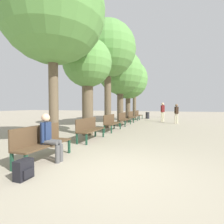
{
  "coord_description": "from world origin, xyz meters",
  "views": [
    {
      "loc": [
        1.18,
        -3.67,
        1.49
      ],
      "look_at": [
        -1.26,
        3.5,
        1.19
      ],
      "focal_mm": 28.0,
      "sensor_mm": 36.0,
      "label": 1
    }
  ],
  "objects_px": {
    "bench_row_2": "(111,122)",
    "trash_bin": "(147,115)",
    "tree_row_1": "(87,65)",
    "pedestrian_far": "(163,109)",
    "bench_row_1": "(89,128)",
    "bench_row_5": "(138,114)",
    "tree_row_2": "(108,50)",
    "bench_row_4": "(132,116)",
    "tree_row_4": "(128,80)",
    "pedestrian_near": "(176,112)",
    "tree_row_0": "(52,11)",
    "person_seated": "(49,136)",
    "bench_row_0": "(42,141)",
    "pedestrian_mid": "(163,111)",
    "bench_row_3": "(124,118)",
    "tree_row_3": "(120,73)",
    "backpack": "(24,170)",
    "tree_row_5": "(135,79)"
  },
  "relations": [
    {
      "from": "bench_row_1",
      "to": "trash_bin",
      "type": "distance_m",
      "value": 12.81
    },
    {
      "from": "bench_row_1",
      "to": "trash_bin",
      "type": "relative_size",
      "value": 2.49
    },
    {
      "from": "tree_row_2",
      "to": "tree_row_1",
      "type": "bearing_deg",
      "value": -90.0
    },
    {
      "from": "pedestrian_near",
      "to": "bench_row_5",
      "type": "bearing_deg",
      "value": 139.25
    },
    {
      "from": "bench_row_4",
      "to": "backpack",
      "type": "distance_m",
      "value": 12.6
    },
    {
      "from": "pedestrian_mid",
      "to": "tree_row_5",
      "type": "bearing_deg",
      "value": 135.05
    },
    {
      "from": "bench_row_0",
      "to": "tree_row_2",
      "type": "height_order",
      "value": "tree_row_2"
    },
    {
      "from": "tree_row_5",
      "to": "pedestrian_mid",
      "type": "relative_size",
      "value": 3.29
    },
    {
      "from": "bench_row_1",
      "to": "tree_row_1",
      "type": "height_order",
      "value": "tree_row_1"
    },
    {
      "from": "bench_row_4",
      "to": "tree_row_4",
      "type": "distance_m",
      "value": 3.68
    },
    {
      "from": "backpack",
      "to": "pedestrian_near",
      "type": "distance_m",
      "value": 12.69
    },
    {
      "from": "bench_row_5",
      "to": "tree_row_1",
      "type": "distance_m",
      "value": 10.71
    },
    {
      "from": "person_seated",
      "to": "pedestrian_mid",
      "type": "height_order",
      "value": "pedestrian_mid"
    },
    {
      "from": "tree_row_3",
      "to": "person_seated",
      "type": "bearing_deg",
      "value": -84.73
    },
    {
      "from": "tree_row_2",
      "to": "pedestrian_far",
      "type": "distance_m",
      "value": 12.52
    },
    {
      "from": "tree_row_1",
      "to": "person_seated",
      "type": "height_order",
      "value": "tree_row_1"
    },
    {
      "from": "bench_row_3",
      "to": "pedestrian_near",
      "type": "height_order",
      "value": "pedestrian_near"
    },
    {
      "from": "bench_row_4",
      "to": "tree_row_5",
      "type": "bearing_deg",
      "value": 98.94
    },
    {
      "from": "pedestrian_mid",
      "to": "tree_row_0",
      "type": "bearing_deg",
      "value": -106.22
    },
    {
      "from": "tree_row_0",
      "to": "trash_bin",
      "type": "relative_size",
      "value": 9.23
    },
    {
      "from": "bench_row_1",
      "to": "tree_row_2",
      "type": "xyz_separation_m",
      "value": [
        -0.67,
        4.13,
        4.56
      ]
    },
    {
      "from": "tree_row_4",
      "to": "backpack",
      "type": "relative_size",
      "value": 14.72
    },
    {
      "from": "backpack",
      "to": "pedestrian_mid",
      "type": "distance_m",
      "value": 13.81
    },
    {
      "from": "pedestrian_near",
      "to": "pedestrian_mid",
      "type": "xyz_separation_m",
      "value": [
        -1.13,
        1.37,
        0.07
      ]
    },
    {
      "from": "bench_row_2",
      "to": "bench_row_3",
      "type": "relative_size",
      "value": 1.0
    },
    {
      "from": "backpack",
      "to": "tree_row_4",
      "type": "bearing_deg",
      "value": 94.93
    },
    {
      "from": "bench_row_3",
      "to": "tree_row_0",
      "type": "relative_size",
      "value": 0.27
    },
    {
      "from": "bench_row_2",
      "to": "trash_bin",
      "type": "relative_size",
      "value": 2.49
    },
    {
      "from": "tree_row_1",
      "to": "pedestrian_near",
      "type": "distance_m",
      "value": 8.72
    },
    {
      "from": "tree_row_2",
      "to": "tree_row_4",
      "type": "relative_size",
      "value": 1.19
    },
    {
      "from": "bench_row_2",
      "to": "pedestrian_near",
      "type": "bearing_deg",
      "value": 55.73
    },
    {
      "from": "backpack",
      "to": "pedestrian_mid",
      "type": "height_order",
      "value": "pedestrian_mid"
    },
    {
      "from": "bench_row_3",
      "to": "bench_row_4",
      "type": "relative_size",
      "value": 1.0
    },
    {
      "from": "tree_row_0",
      "to": "tree_row_3",
      "type": "bearing_deg",
      "value": 90.0
    },
    {
      "from": "bench_row_2",
      "to": "bench_row_5",
      "type": "distance_m",
      "value": 8.61
    },
    {
      "from": "pedestrian_near",
      "to": "pedestrian_mid",
      "type": "height_order",
      "value": "pedestrian_mid"
    },
    {
      "from": "person_seated",
      "to": "pedestrian_far",
      "type": "distance_m",
      "value": 18.53
    },
    {
      "from": "tree_row_4",
      "to": "pedestrian_far",
      "type": "xyz_separation_m",
      "value": [
        2.99,
        5.78,
        -2.98
      ]
    },
    {
      "from": "tree_row_1",
      "to": "pedestrian_far",
      "type": "relative_size",
      "value": 2.84
    },
    {
      "from": "tree_row_1",
      "to": "person_seated",
      "type": "distance_m",
      "value": 5.02
    },
    {
      "from": "tree_row_4",
      "to": "bench_row_0",
      "type": "bearing_deg",
      "value": -86.95
    },
    {
      "from": "bench_row_2",
      "to": "bench_row_4",
      "type": "bearing_deg",
      "value": 90.0
    },
    {
      "from": "tree_row_2",
      "to": "bench_row_2",
      "type": "bearing_deg",
      "value": -61.88
    },
    {
      "from": "bench_row_1",
      "to": "bench_row_5",
      "type": "xyz_separation_m",
      "value": [
        0.0,
        11.47,
        0.0
      ]
    },
    {
      "from": "tree_row_1",
      "to": "person_seated",
      "type": "bearing_deg",
      "value": -77.27
    },
    {
      "from": "bench_row_2",
      "to": "tree_row_0",
      "type": "bearing_deg",
      "value": -98.85
    },
    {
      "from": "person_seated",
      "to": "pedestrian_mid",
      "type": "distance_m",
      "value": 12.73
    },
    {
      "from": "tree_row_3",
      "to": "tree_row_5",
      "type": "xyz_separation_m",
      "value": [
        0.0,
        5.8,
        0.27
      ]
    },
    {
      "from": "bench_row_2",
      "to": "tree_row_3",
      "type": "relative_size",
      "value": 0.3
    },
    {
      "from": "bench_row_4",
      "to": "person_seated",
      "type": "relative_size",
      "value": 1.42
    }
  ]
}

